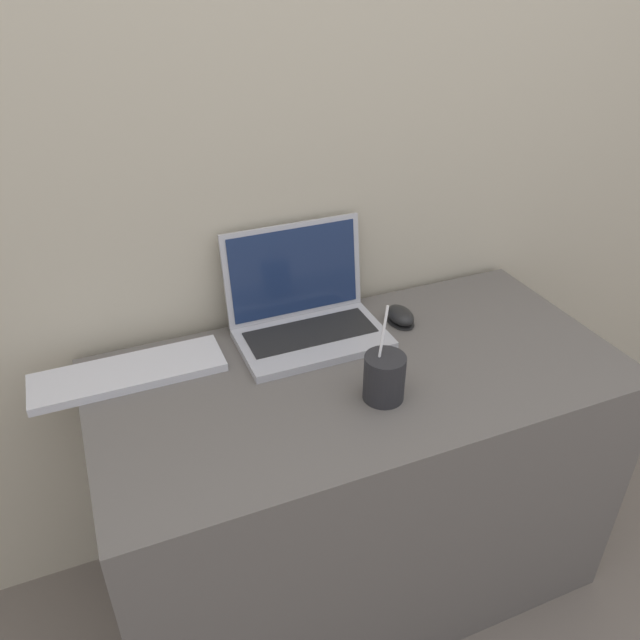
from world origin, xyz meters
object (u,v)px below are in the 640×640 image
object	(u,v)px
drink_cup	(384,377)
external_keyboard	(129,373)
laptop	(305,312)
computer_mouse	(400,316)

from	to	relation	value
drink_cup	external_keyboard	xyz separation A→B (m)	(-0.51, 0.30, -0.05)
drink_cup	laptop	bearing A→B (deg)	100.97
computer_mouse	laptop	bearing A→B (deg)	169.23
drink_cup	external_keyboard	size ratio (longest dim) A/B	0.51
drink_cup	computer_mouse	distance (m)	0.33
laptop	computer_mouse	size ratio (longest dim) A/B	3.64
drink_cup	external_keyboard	bearing A→B (deg)	149.81
laptop	computer_mouse	distance (m)	0.26
external_keyboard	laptop	bearing A→B (deg)	2.15
external_keyboard	computer_mouse	bearing A→B (deg)	-2.53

